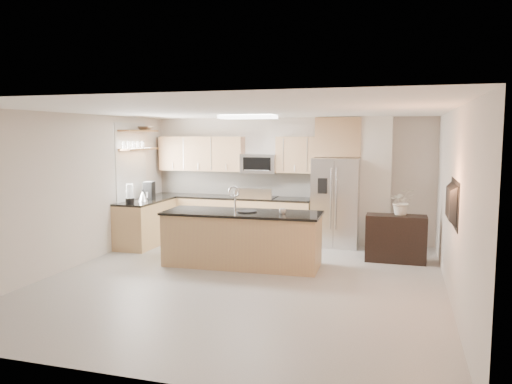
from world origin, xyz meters
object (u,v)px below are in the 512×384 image
(credenza, at_px, (396,238))
(blender, at_px, (130,195))
(microwave, at_px, (259,164))
(coffee_maker, at_px, (149,191))
(television, at_px, (448,203))
(refrigerator, at_px, (336,202))
(cup, at_px, (282,211))
(kettle, at_px, (143,196))
(bowl, at_px, (145,128))
(flower_vase, at_px, (402,195))
(platter, at_px, (247,211))
(island, at_px, (242,238))
(range, at_px, (258,218))

(credenza, height_order, blender, blender)
(microwave, bearing_deg, coffee_maker, -154.92)
(television, bearing_deg, refrigerator, 31.04)
(cup, distance_m, coffee_maker, 3.36)
(refrigerator, bearing_deg, kettle, -161.99)
(bowl, bearing_deg, television, -23.12)
(coffee_maker, height_order, flower_vase, flower_vase)
(cup, bearing_deg, coffee_maker, 158.77)
(platter, height_order, television, television)
(refrigerator, height_order, cup, refrigerator)
(blender, bearing_deg, coffee_maker, 91.44)
(refrigerator, relative_size, platter, 4.99)
(refrigerator, distance_m, coffee_maker, 3.85)
(credenza, xyz_separation_m, television, (0.66, -2.08, 0.93))
(refrigerator, height_order, island, refrigerator)
(range, height_order, credenza, range)
(range, xyz_separation_m, kettle, (-2.02, -1.24, 0.55))
(microwave, bearing_deg, bowl, -160.75)
(bowl, bearing_deg, flower_vase, -3.45)
(refrigerator, distance_m, cup, 2.12)
(range, bearing_deg, coffee_maker, -157.77)
(kettle, distance_m, bowl, 1.50)
(blender, height_order, television, television)
(cup, relative_size, platter, 0.32)
(cup, distance_m, television, 2.72)
(refrigerator, xyz_separation_m, island, (-1.34, -2.00, -0.42))
(platter, distance_m, flower_vase, 2.76)
(island, distance_m, television, 3.48)
(island, bearing_deg, television, -20.71)
(range, relative_size, island, 0.42)
(platter, height_order, kettle, kettle)
(microwave, height_order, flower_vase, microwave)
(platter, height_order, coffee_maker, coffee_maker)
(coffee_maker, xyz_separation_m, television, (5.61, -2.26, 0.26))
(range, height_order, blender, blender)
(range, height_order, island, island)
(kettle, height_order, coffee_maker, coffee_maker)
(flower_vase, bearing_deg, bowl, 176.55)
(range, xyz_separation_m, refrigerator, (1.66, -0.05, 0.42))
(platter, relative_size, flower_vase, 0.51)
(blender, xyz_separation_m, kettle, (0.05, 0.41, -0.06))
(platter, bearing_deg, flower_vase, 22.43)
(credenza, bearing_deg, television, -72.84)
(kettle, bearing_deg, bowl, 111.13)
(credenza, xyz_separation_m, kettle, (-4.88, -0.20, 0.61))
(flower_vase, bearing_deg, cup, -150.01)
(kettle, height_order, television, television)
(microwave, distance_m, coffee_maker, 2.38)
(range, relative_size, credenza, 1.10)
(flower_vase, height_order, television, television)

